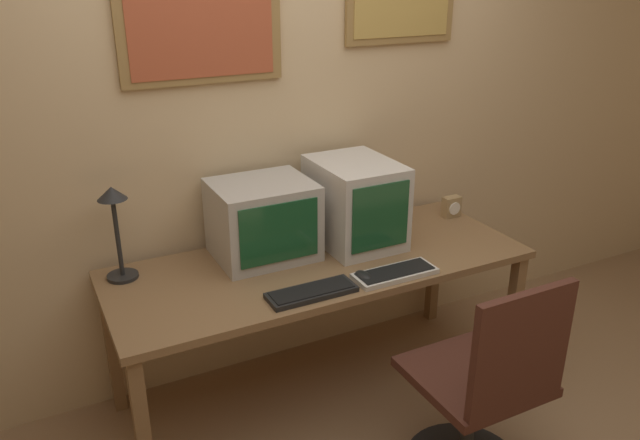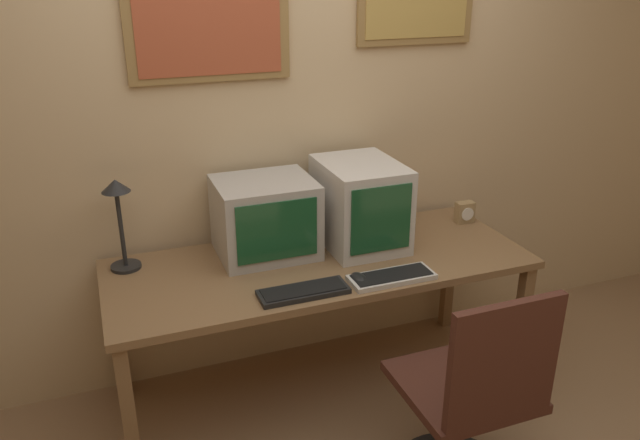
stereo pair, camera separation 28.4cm
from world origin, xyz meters
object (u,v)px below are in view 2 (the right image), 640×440
object	(u,v)px
desk_clock	(465,212)
monitor_right	(360,204)
monitor_left	(265,217)
keyboard_side	(392,277)
office_chair	(470,408)
desk_lamp	(119,209)
keyboard_main	(303,291)
mouse_near_keyboard	(359,278)

from	to	relation	value
desk_clock	monitor_right	bearing A→B (deg)	-176.10
monitor_left	keyboard_side	world-z (taller)	monitor_left
office_chair	monitor_right	bearing A→B (deg)	93.87
desk_clock	desk_lamp	world-z (taller)	desk_lamp
desk_clock	keyboard_main	bearing A→B (deg)	-157.73
mouse_near_keyboard	desk_clock	bearing A→B (deg)	27.52
monitor_left	monitor_right	world-z (taller)	monitor_right
keyboard_main	office_chair	distance (m)	0.81
monitor_left	keyboard_main	world-z (taller)	monitor_left
desk_clock	office_chair	bearing A→B (deg)	-120.15
keyboard_main	office_chair	xyz separation A→B (m)	(0.50, -0.55, -0.33)
desk_lamp	monitor_left	bearing A→B (deg)	-5.83
monitor_right	keyboard_main	distance (m)	0.62
office_chair	keyboard_main	bearing A→B (deg)	132.15
monitor_right	keyboard_main	world-z (taller)	monitor_right
keyboard_main	mouse_near_keyboard	distance (m)	0.26
monitor_left	desk_lamp	xyz separation A→B (m)	(-0.65, 0.07, 0.11)
office_chair	keyboard_side	bearing A→B (deg)	99.50
keyboard_side	desk_clock	xyz separation A→B (m)	(0.66, 0.45, 0.04)
keyboard_main	keyboard_side	xyz separation A→B (m)	(0.41, -0.01, 0.00)
mouse_near_keyboard	desk_clock	world-z (taller)	desk_clock
mouse_near_keyboard	office_chair	xyz separation A→B (m)	(0.23, -0.57, -0.34)
monitor_right	desk_lamp	size ratio (longest dim) A/B	1.11
monitor_right	office_chair	xyz separation A→B (m)	(0.06, -0.94, -0.53)
keyboard_side	monitor_left	bearing A→B (deg)	133.23
monitor_right	mouse_near_keyboard	world-z (taller)	monitor_right
monitor_right	keyboard_main	xyz separation A→B (m)	(-0.43, -0.39, -0.19)
desk_lamp	monitor_right	bearing A→B (deg)	-6.33
office_chair	mouse_near_keyboard	bearing A→B (deg)	112.43
keyboard_side	office_chair	xyz separation A→B (m)	(0.09, -0.53, -0.33)
monitor_right	mouse_near_keyboard	size ratio (longest dim) A/B	4.59
desk_clock	desk_lamp	bearing A→B (deg)	177.38
monitor_left	mouse_near_keyboard	bearing A→B (deg)	-55.94
monitor_right	office_chair	bearing A→B (deg)	-86.13
keyboard_side	desk_clock	size ratio (longest dim) A/B	3.36
keyboard_main	keyboard_side	bearing A→B (deg)	-1.96
keyboard_side	office_chair	world-z (taller)	office_chair
mouse_near_keyboard	desk_lamp	xyz separation A→B (m)	(-0.94, 0.50, 0.27)
desk_lamp	keyboard_main	bearing A→B (deg)	-37.36
desk_clock	desk_lamp	xyz separation A→B (m)	(-1.75, 0.08, 0.23)
monitor_right	mouse_near_keyboard	distance (m)	0.45
mouse_near_keyboard	desk_clock	size ratio (longest dim) A/B	0.90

